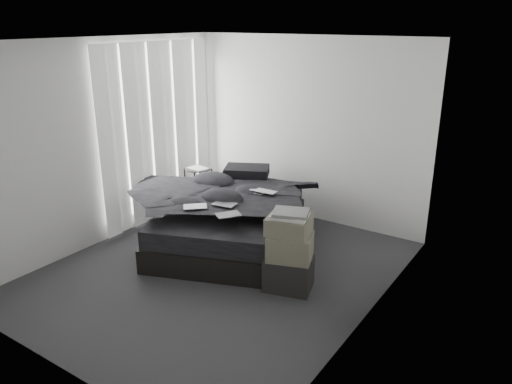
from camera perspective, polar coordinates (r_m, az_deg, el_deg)
The scene contains 25 objects.
floor at distance 5.94m, azimuth -4.35°, elevation -8.98°, with size 3.60×4.20×0.01m, color #2F2E31.
ceiling at distance 5.24m, azimuth -5.10°, elevation 16.92°, with size 3.60×4.20×0.01m, color white.
wall_back at distance 7.16m, azimuth 5.84°, elevation 7.03°, with size 3.60×0.01×2.60m, color silver.
wall_front at distance 4.12m, azimuth -23.14°, elevation -3.88°, with size 3.60×0.01×2.60m, color silver.
wall_left at distance 6.69m, azimuth -16.94°, elevation 5.41°, with size 0.01×4.20×2.60m, color silver.
wall_right at distance 4.60m, azimuth 13.19°, elevation -0.41°, with size 0.01×4.20×2.60m, color silver.
window_left at distance 7.25m, azimuth -11.41°, elevation 7.30°, with size 0.02×2.00×2.30m, color white.
curtain_left at distance 7.23m, azimuth -11.09°, elevation 6.72°, with size 0.06×2.12×2.48m, color white.
bed at distance 6.57m, azimuth -2.93°, elevation -4.62°, with size 1.64×2.17×0.29m, color black.
mattress at distance 6.47m, azimuth -2.97°, elevation -2.49°, with size 1.58×2.10×0.23m, color black.
duvet at distance 6.34m, azimuth -3.13°, elevation -0.63°, with size 1.60×1.85×0.25m, color black.
pillow_lower at distance 7.18m, azimuth -1.58°, elevation 1.38°, with size 0.65×0.44×0.15m, color black.
pillow_upper at distance 7.11m, azimuth -1.05°, elevation 2.37°, with size 0.61×0.42×0.14m, color black.
laptop at distance 6.30m, azimuth 0.61°, elevation 0.60°, with size 0.35×0.22×0.03m, color silver.
comic_a at distance 5.90m, azimuth -7.01°, elevation -0.95°, with size 0.27×0.18×0.01m, color black.
comic_b at distance 5.95m, azimuth -3.64°, elevation -0.62°, with size 0.27×0.18×0.01m, color black.
comic_c at distance 5.63m, azimuth -3.21°, elevation -1.73°, with size 0.27×0.18×0.01m, color black.
side_stand at distance 7.51m, azimuth -6.55°, elevation 0.09°, with size 0.39×0.39×0.71m, color black.
papers at distance 7.39m, azimuth -6.68°, elevation 2.71°, with size 0.27×0.20×0.01m, color white.
floor_books at distance 7.30m, azimuth -10.53°, elevation -3.03°, with size 0.15×0.22×0.15m, color black.
box_lower at distance 5.51m, azimuth 3.75°, elevation -9.22°, with size 0.50×0.39×0.37m, color black.
box_mid at distance 5.35m, azimuth 3.90°, elevation -6.24°, with size 0.46×0.37×0.28m, color #615D4C.
box_upper at distance 5.27m, azimuth 3.76°, elevation -3.84°, with size 0.44×0.36×0.19m, color #615D4C.
art_book_white at distance 5.22m, azimuth 3.91°, elevation -2.68°, with size 0.38×0.30×0.04m, color silver.
art_book_snake at distance 5.20m, azimuth 4.00°, elevation -2.37°, with size 0.37×0.29×0.03m, color silver.
Camera 1 is at (3.27, -4.09, 2.81)m, focal length 35.00 mm.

